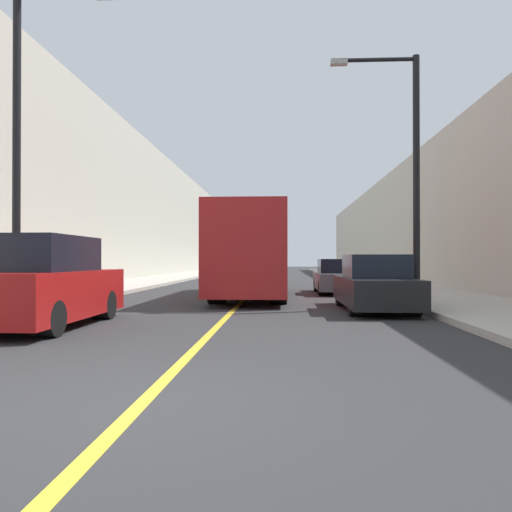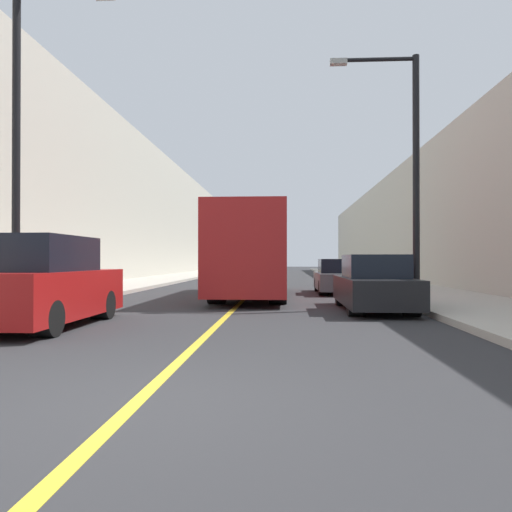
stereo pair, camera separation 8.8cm
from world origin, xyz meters
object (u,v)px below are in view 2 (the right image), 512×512
parked_suv_left (40,285)px  street_lamp_right (408,161)px  bus (254,252)px  car_right_near (374,286)px  street_lamp_left (24,129)px  car_right_mid (339,278)px

parked_suv_left → street_lamp_right: (8.77, 4.67, 3.45)m
bus → parked_suv_left: 9.75m
car_right_near → street_lamp_right: (1.15, 0.84, 3.64)m
car_right_near → street_lamp_left: 10.07m
car_right_near → street_lamp_left: (-9.04, -1.85, 4.03)m
bus → street_lamp_left: bearing=-127.9°
car_right_near → bus: bearing=126.0°
car_right_near → car_right_mid: 7.11m
street_lamp_left → street_lamp_right: size_ratio=1.10×
bus → car_right_mid: (3.47, 2.06, -1.06)m
street_lamp_right → parked_suv_left: bearing=-152.0°
parked_suv_left → car_right_mid: (7.41, 10.93, -0.23)m
parked_suv_left → street_lamp_right: bearing=28.0°
car_right_mid → street_lamp_left: size_ratio=0.54×
bus → street_lamp_left: 9.24m
bus → street_lamp_left: (-5.37, -6.89, 3.01)m
car_right_near → car_right_mid: (-0.21, 7.11, -0.04)m
car_right_mid → car_right_near: bearing=-88.3°
bus → car_right_mid: 4.17m
car_right_near → street_lamp_right: 3.91m
parked_suv_left → car_right_mid: size_ratio=1.04×
parked_suv_left → street_lamp_left: 4.55m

